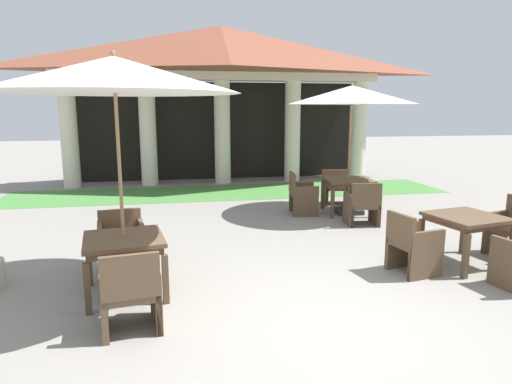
# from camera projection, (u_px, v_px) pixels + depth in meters

# --- Properties ---
(ground_plane) EXTENTS (60.00, 60.00, 0.00)m
(ground_plane) POSITION_uv_depth(u_px,v_px,m) (321.00, 325.00, 4.66)
(ground_plane) COLOR gray
(background_pavilion) EXTENTS (10.00, 3.18, 4.63)m
(background_pavilion) POSITION_uv_depth(u_px,v_px,m) (221.00, 64.00, 13.11)
(background_pavilion) COLOR beige
(background_pavilion) RESTS_ON ground
(lawn_strip) EXTENTS (11.80, 2.34, 0.01)m
(lawn_strip) POSITION_uv_depth(u_px,v_px,m) (230.00, 192.00, 12.09)
(lawn_strip) COLOR #47843D
(lawn_strip) RESTS_ON ground
(patio_table_near_foreground) EXTENTS (1.07, 1.07, 0.76)m
(patio_table_near_foreground) POSITION_uv_depth(u_px,v_px,m) (348.00, 183.00, 9.55)
(patio_table_near_foreground) COLOR brown
(patio_table_near_foreground) RESTS_ON ground
(patio_umbrella_near_foreground) EXTENTS (2.69, 2.69, 2.78)m
(patio_umbrella_near_foreground) POSITION_uv_depth(u_px,v_px,m) (352.00, 96.00, 9.21)
(patio_umbrella_near_foreground) COLOR #2D2D2D
(patio_umbrella_near_foreground) RESTS_ON ground
(patio_chair_near_foreground_south) EXTENTS (0.65, 0.63, 0.86)m
(patio_chair_near_foreground_south) POSITION_uv_depth(u_px,v_px,m) (362.00, 205.00, 8.60)
(patio_chair_near_foreground_south) COLOR brown
(patio_chair_near_foreground_south) RESTS_ON ground
(patio_chair_near_foreground_north) EXTENTS (0.68, 0.57, 0.79)m
(patio_chair_near_foreground_north) POSITION_uv_depth(u_px,v_px,m) (336.00, 188.00, 10.59)
(patio_chair_near_foreground_north) COLOR brown
(patio_chair_near_foreground_north) RESTS_ON ground
(patio_chair_near_foreground_west) EXTENTS (0.61, 0.68, 0.90)m
(patio_chair_near_foreground_west) POSITION_uv_depth(u_px,v_px,m) (302.00, 195.00, 9.52)
(patio_chair_near_foreground_west) COLOR brown
(patio_chair_near_foreground_west) RESTS_ON ground
(patio_table_mid_left) EXTENTS (1.05, 1.05, 0.73)m
(patio_table_mid_left) POSITION_uv_depth(u_px,v_px,m) (124.00, 245.00, 5.31)
(patio_table_mid_left) COLOR brown
(patio_table_mid_left) RESTS_ON ground
(patio_umbrella_mid_left) EXTENTS (2.86, 2.86, 2.88)m
(patio_umbrella_mid_left) POSITION_uv_depth(u_px,v_px,m) (114.00, 76.00, 4.95)
(patio_umbrella_mid_left) COLOR #2D2D2D
(patio_umbrella_mid_left) RESTS_ON ground
(patio_chair_mid_left_south) EXTENTS (0.66, 0.66, 0.88)m
(patio_chair_mid_left_south) POSITION_uv_depth(u_px,v_px,m) (130.00, 293.00, 4.48)
(patio_chair_mid_left_south) COLOR brown
(patio_chair_mid_left_south) RESTS_ON ground
(patio_chair_mid_left_north) EXTENTS (0.68, 0.60, 0.82)m
(patio_chair_mid_left_north) POSITION_uv_depth(u_px,v_px,m) (121.00, 241.00, 6.23)
(patio_chair_mid_left_north) COLOR brown
(patio_chair_mid_left_north) RESTS_ON ground
(patio_table_mid_right) EXTENTS (1.08, 1.08, 0.74)m
(patio_table_mid_right) POSITION_uv_depth(u_px,v_px,m) (466.00, 222.00, 6.35)
(patio_table_mid_right) COLOR brown
(patio_table_mid_right) RESTS_ON ground
(patio_chair_mid_right_west) EXTENTS (0.64, 0.64, 0.86)m
(patio_chair_mid_right_west) POSITION_uv_depth(u_px,v_px,m) (412.00, 245.00, 6.05)
(patio_chair_mid_right_west) COLOR brown
(patio_chair_mid_right_west) RESTS_ON ground
(terracotta_urn) EXTENTS (0.32, 0.32, 0.41)m
(terracotta_urn) POSITION_uv_depth(u_px,v_px,m) (306.00, 194.00, 10.90)
(terracotta_urn) COLOR #9E5633
(terracotta_urn) RESTS_ON ground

